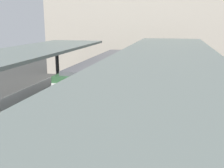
# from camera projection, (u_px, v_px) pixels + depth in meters

# --- Properties ---
(ground_plane) EXTENTS (80.00, 80.00, 0.00)m
(ground_plane) POSITION_uv_depth(u_px,v_px,m) (66.00, 160.00, 10.91)
(ground_plane) COLOR #383835
(platform_right) EXTENTS (4.40, 28.00, 1.00)m
(platform_right) POSITION_uv_depth(u_px,v_px,m) (160.00, 160.00, 9.94)
(platform_right) COLOR #9E9E99
(platform_right) RESTS_ON ground_plane
(track_ballast) EXTENTS (3.20, 28.00, 0.20)m
(track_ballast) POSITION_uv_depth(u_px,v_px,m) (66.00, 158.00, 10.89)
(track_ballast) COLOR #423F3D
(track_ballast) RESTS_ON ground_plane
(rail_near_side) EXTENTS (0.08, 28.00, 0.14)m
(rail_near_side) POSITION_uv_depth(u_px,v_px,m) (50.00, 152.00, 11.01)
(rail_near_side) COLOR slate
(rail_near_side) RESTS_ON track_ballast
(rail_far_side) EXTENTS (0.08, 28.00, 0.14)m
(rail_far_side) POSITION_uv_depth(u_px,v_px,m) (83.00, 156.00, 10.69)
(rail_far_side) COLOR slate
(rail_far_side) RESTS_ON track_ballast
(commuter_train) EXTENTS (2.78, 10.81, 3.10)m
(commuter_train) POSITION_uv_depth(u_px,v_px,m) (108.00, 82.00, 17.22)
(commuter_train) COLOR #2D5633
(commuter_train) RESTS_ON track_ballast
(canopy_right) EXTENTS (4.18, 21.00, 3.29)m
(canopy_right) POSITION_uv_depth(u_px,v_px,m) (166.00, 58.00, 10.43)
(canopy_right) COLOR #333335
(canopy_right) RESTS_ON platform_right
(platform_sign) EXTENTS (0.90, 0.08, 2.21)m
(platform_sign) POSITION_uv_depth(u_px,v_px,m) (184.00, 127.00, 7.56)
(platform_sign) COLOR #262628
(platform_sign) RESTS_ON platform_right
(station_building_backdrop) EXTENTS (18.00, 6.00, 11.00)m
(station_building_backdrop) POSITION_uv_depth(u_px,v_px,m) (134.00, 22.00, 28.68)
(station_building_backdrop) COLOR #A89E8E
(station_building_backdrop) RESTS_ON ground_plane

